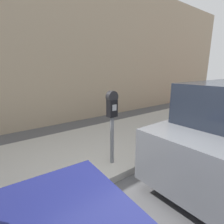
# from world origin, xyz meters

# --- Properties ---
(ground_plane) EXTENTS (60.00, 60.00, 0.00)m
(ground_plane) POSITION_xyz_m (0.00, 0.00, 0.00)
(ground_plane) COLOR #515154
(sidewalk) EXTENTS (24.00, 2.80, 0.14)m
(sidewalk) POSITION_xyz_m (0.00, 2.20, 0.07)
(sidewalk) COLOR #ADAAA3
(sidewalk) RESTS_ON ground_plane
(building_facade) EXTENTS (24.00, 0.30, 5.68)m
(building_facade) POSITION_xyz_m (0.00, 5.03, 2.84)
(building_facade) COLOR tan
(building_facade) RESTS_ON ground_plane
(parking_meter) EXTENTS (0.22, 0.15, 1.50)m
(parking_meter) POSITION_xyz_m (0.23, 1.22, 1.18)
(parking_meter) COLOR slate
(parking_meter) RESTS_ON sidewalk
(fire_hydrant) EXTENTS (0.21, 0.21, 0.86)m
(fire_hydrant) POSITION_xyz_m (3.97, 1.36, 0.57)
(fire_hydrant) COLOR red
(fire_hydrant) RESTS_ON sidewalk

